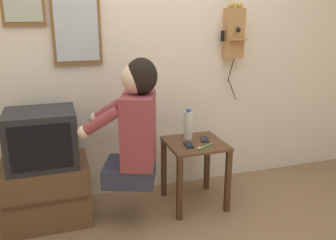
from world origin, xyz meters
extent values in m
cube|color=silver|center=(0.00, 1.23, 1.27)|extent=(6.80, 0.05, 2.55)
cube|color=#51331E|center=(0.37, 0.80, 0.53)|extent=(0.45, 0.45, 0.02)
cube|color=#452B1A|center=(0.17, 0.60, 0.26)|extent=(0.04, 0.04, 0.52)
cube|color=#452B1A|center=(0.58, 0.60, 0.26)|extent=(0.04, 0.04, 0.52)
cube|color=#452B1A|center=(0.17, 1.01, 0.26)|extent=(0.04, 0.04, 0.52)
cube|color=#452B1A|center=(0.58, 1.01, 0.26)|extent=(0.04, 0.04, 0.52)
cube|color=#2D3347|center=(-0.18, 0.70, 0.41)|extent=(0.46, 0.46, 0.14)
cube|color=brown|center=(-0.12, 0.68, 0.74)|extent=(0.33, 0.43, 0.51)
sphere|color=beige|center=(-0.12, 0.68, 1.10)|extent=(0.22, 0.22, 0.22)
ellipsoid|color=black|center=(-0.09, 0.67, 1.12)|extent=(0.29, 0.29, 0.25)
cylinder|color=brown|center=(-0.39, 0.61, 0.84)|extent=(0.29, 0.17, 0.21)
cylinder|color=brown|center=(-0.28, 0.90, 0.84)|extent=(0.29, 0.17, 0.21)
sphere|color=beige|center=(-0.50, 0.65, 0.77)|extent=(0.09, 0.09, 0.09)
sphere|color=beige|center=(-0.39, 0.94, 0.77)|extent=(0.09, 0.09, 0.09)
cube|color=brown|center=(-0.78, 0.91, 0.23)|extent=(0.63, 0.45, 0.47)
cube|color=#432E1C|center=(-0.78, 0.69, 0.26)|extent=(0.56, 0.01, 0.02)
cube|color=#232326|center=(-0.78, 0.90, 0.67)|extent=(0.49, 0.41, 0.40)
cube|color=black|center=(-0.78, 0.69, 0.67)|extent=(0.40, 0.01, 0.32)
cube|color=#AD7A47|center=(0.85, 1.15, 1.37)|extent=(0.16, 0.11, 0.42)
cube|color=#AD7A47|center=(0.85, 1.06, 1.31)|extent=(0.14, 0.07, 0.03)
sphere|color=#B79338|center=(0.81, 1.14, 1.60)|extent=(0.06, 0.06, 0.06)
sphere|color=#B79338|center=(0.89, 1.14, 1.60)|extent=(0.06, 0.06, 0.06)
cone|color=black|center=(0.85, 1.04, 1.40)|extent=(0.04, 0.05, 0.04)
cylinder|color=black|center=(0.75, 1.15, 1.34)|extent=(0.03, 0.03, 0.09)
cylinder|color=black|center=(0.83, 1.13, 1.06)|extent=(0.04, 0.04, 0.22)
cylinder|color=black|center=(0.86, 1.14, 0.88)|extent=(0.07, 0.06, 0.19)
cube|color=brown|center=(-0.46, 1.19, 1.45)|extent=(0.36, 0.03, 0.62)
cube|color=#B2BCC6|center=(-0.46, 1.17, 1.45)|extent=(0.32, 0.01, 0.56)
cube|color=black|center=(0.29, 0.75, 0.55)|extent=(0.08, 0.13, 0.01)
cube|color=black|center=(0.29, 0.75, 0.55)|extent=(0.06, 0.10, 0.00)
cube|color=black|center=(0.46, 0.83, 0.55)|extent=(0.09, 0.14, 0.01)
cube|color=black|center=(0.46, 0.83, 0.55)|extent=(0.08, 0.11, 0.00)
cylinder|color=silver|center=(0.35, 0.91, 0.65)|extent=(0.07, 0.07, 0.23)
cylinder|color=#2D4C8C|center=(0.35, 0.91, 0.78)|extent=(0.04, 0.04, 0.02)
cylinder|color=#4CBF66|center=(0.41, 0.68, 0.55)|extent=(0.17, 0.11, 0.01)
cube|color=white|center=(0.34, 0.64, 0.56)|extent=(0.03, 0.02, 0.01)
camera|label=1|loc=(-0.65, -1.67, 1.52)|focal=38.00mm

